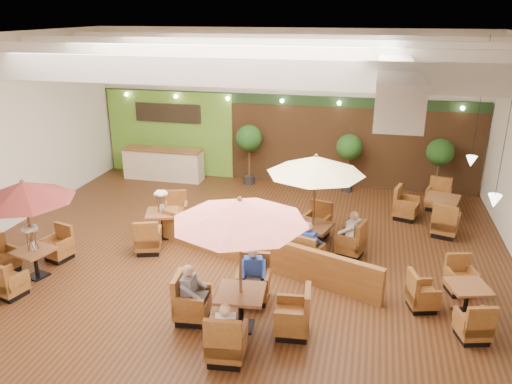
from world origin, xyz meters
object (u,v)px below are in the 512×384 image
(table_4, at_px, (453,299))
(topiary_2, at_px, (440,155))
(table_0, at_px, (24,208))
(table_2, at_px, (315,187))
(table_1, at_px, (240,242))
(diner_3, at_px, (308,241))
(diner_0, at_px, (226,326))
(diner_4, at_px, (352,229))
(table_5, at_px, (431,209))
(booth_divider, at_px, (260,251))
(table_3, at_px, (163,221))
(diner_1, at_px, (253,270))
(service_counter, at_px, (163,164))
(diner_2, at_px, (191,288))
(topiary_0, at_px, (249,140))
(topiary_1, at_px, (349,149))

(table_4, height_order, topiary_2, topiary_2)
(table_0, relative_size, table_2, 0.91)
(table_0, height_order, table_4, table_0)
(table_1, xyz_separation_m, diner_3, (0.97, 2.71, -1.14))
(table_1, bearing_deg, table_2, 69.35)
(table_0, xyz_separation_m, diner_0, (5.38, -1.88, -1.03))
(table_2, height_order, topiary_2, table_2)
(table_1, xyz_separation_m, diner_4, (1.96, 3.69, -1.16))
(table_5, bearing_deg, diner_0, -103.65)
(table_5, bearing_deg, table_1, -107.34)
(diner_4, bearing_deg, table_0, 135.87)
(booth_divider, bearing_deg, table_4, 7.05)
(table_0, relative_size, table_3, 0.92)
(diner_1, bearing_deg, service_counter, -67.04)
(service_counter, distance_m, diner_4, 8.70)
(diner_0, bearing_deg, table_3, 109.33)
(service_counter, distance_m, diner_0, 10.89)
(service_counter, distance_m, topiary_2, 9.88)
(diner_2, height_order, diner_3, diner_3)
(service_counter, bearing_deg, table_2, -37.20)
(topiary_2, distance_m, diner_4, 5.65)
(diner_3, bearing_deg, booth_divider, -156.27)
(booth_divider, height_order, table_3, table_3)
(topiary_0, relative_size, diner_0, 2.92)
(topiary_1, bearing_deg, table_1, -100.13)
(table_0, relative_size, diner_3, 3.00)
(table_2, xyz_separation_m, diner_2, (-2.01, -3.69, -1.07))
(table_0, relative_size, diner_1, 3.13)
(booth_divider, relative_size, diner_3, 7.54)
(diner_2, bearing_deg, table_4, 104.85)
(service_counter, xyz_separation_m, booth_divider, (5.12, -5.93, -0.14))
(service_counter, distance_m, table_1, 10.08)
(table_3, bearing_deg, topiary_2, 14.34)
(service_counter, xyz_separation_m, table_4, (9.54, -6.93, -0.25))
(booth_divider, distance_m, table_4, 4.54)
(diner_0, bearing_deg, diner_2, 119.44)
(table_4, height_order, diner_1, diner_1)
(table_3, bearing_deg, table_5, 2.98)
(booth_divider, xyz_separation_m, diner_2, (-0.85, -2.53, 0.32))
(topiary_1, distance_m, diner_1, 7.82)
(booth_divider, height_order, topiary_2, topiary_2)
(topiary_2, height_order, diner_1, topiary_2)
(topiary_0, bearing_deg, table_1, -76.88)
(table_2, xyz_separation_m, table_3, (-4.22, -0.07, -1.34))
(table_0, height_order, table_5, table_0)
(table_4, bearing_deg, table_5, 74.33)
(diner_0, bearing_deg, booth_divider, 77.59)
(table_4, relative_size, topiary_2, 1.19)
(service_counter, distance_m, booth_divider, 7.84)
(topiary_2, bearing_deg, table_3, -147.02)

